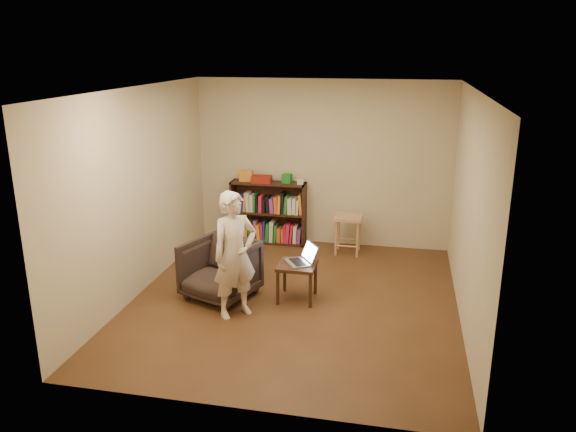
% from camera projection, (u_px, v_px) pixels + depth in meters
% --- Properties ---
extents(floor, '(4.50, 4.50, 0.00)m').
position_uv_depth(floor, '(294.00, 300.00, 7.05)').
color(floor, '#442A15').
rests_on(floor, ground).
extents(ceiling, '(4.50, 4.50, 0.00)m').
position_uv_depth(ceiling, '(295.00, 89.00, 6.30)').
color(ceiling, silver).
rests_on(ceiling, wall_back).
extents(wall_back, '(4.00, 0.00, 4.00)m').
position_uv_depth(wall_back, '(322.00, 164.00, 8.78)').
color(wall_back, beige).
rests_on(wall_back, floor).
extents(wall_left, '(0.00, 4.50, 4.50)m').
position_uv_depth(wall_left, '(139.00, 192.00, 7.06)').
color(wall_left, beige).
rests_on(wall_left, floor).
extents(wall_right, '(0.00, 4.50, 4.50)m').
position_uv_depth(wall_right, '(469.00, 210.00, 6.28)').
color(wall_right, beige).
rests_on(wall_right, floor).
extents(bookshelf, '(1.20, 0.30, 1.00)m').
position_uv_depth(bookshelf, '(269.00, 216.00, 9.05)').
color(bookshelf, black).
rests_on(bookshelf, floor).
extents(box_yellow, '(0.21, 0.16, 0.17)m').
position_uv_depth(box_yellow, '(246.00, 176.00, 8.94)').
color(box_yellow, orange).
rests_on(box_yellow, bookshelf).
extents(red_cloth, '(0.33, 0.25, 0.10)m').
position_uv_depth(red_cloth, '(262.00, 179.00, 8.85)').
color(red_cloth, '#9C2F13').
rests_on(red_cloth, bookshelf).
extents(box_green, '(0.15, 0.15, 0.14)m').
position_uv_depth(box_green, '(287.00, 178.00, 8.82)').
color(box_green, '#1E7326').
rests_on(box_green, bookshelf).
extents(box_white, '(0.11, 0.11, 0.08)m').
position_uv_depth(box_white, '(300.00, 182.00, 8.74)').
color(box_white, beige).
rests_on(box_white, bookshelf).
extents(stool, '(0.41, 0.41, 0.60)m').
position_uv_depth(stool, '(348.00, 223.00, 8.54)').
color(stool, '#A87351').
rests_on(stool, floor).
extents(armchair, '(1.02, 1.03, 0.74)m').
position_uv_depth(armchair, '(220.00, 270.00, 7.05)').
color(armchair, '#2C221D').
rests_on(armchair, floor).
extents(side_table, '(0.47, 0.47, 0.48)m').
position_uv_depth(side_table, '(297.00, 270.00, 6.98)').
color(side_table, black).
rests_on(side_table, floor).
extents(laptop, '(0.47, 0.47, 0.24)m').
position_uv_depth(laptop, '(302.00, 258.00, 6.98)').
color(laptop, silver).
rests_on(laptop, side_table).
extents(person, '(0.65, 0.64, 1.51)m').
position_uv_depth(person, '(235.00, 255.00, 6.47)').
color(person, beige).
rests_on(person, floor).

